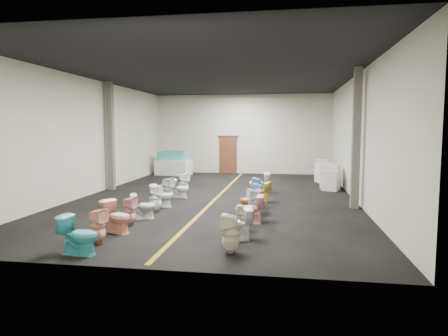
{
  "coord_description": "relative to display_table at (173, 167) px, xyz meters",
  "views": [
    {
      "loc": [
        2.59,
        -14.78,
        2.57
      ],
      "look_at": [
        0.06,
        1.0,
        0.99
      ],
      "focal_mm": 32.0,
      "sensor_mm": 36.0,
      "label": 1
    }
  ],
  "objects": [
    {
      "name": "toilet_left_0",
      "position": [
        2.08,
        -13.93,
        -0.01
      ],
      "size": [
        0.82,
        0.5,
        0.82
      ],
      "primitive_type": "imported",
      "rotation": [
        0.0,
        0.0,
        1.51
      ],
      "color": "#39ACB0",
      "rests_on": "floor"
    },
    {
      "name": "toilet_left_7",
      "position": [
        2.1,
        -7.94,
        0.01
      ],
      "size": [
        0.47,
        0.47,
        0.86
      ],
      "primitive_type": "imported",
      "rotation": [
        0.0,
        0.0,
        1.35
      ],
      "color": "silver",
      "rests_on": "floor"
    },
    {
      "name": "appliance_crate_a",
      "position": [
        8.07,
        -4.36,
        -0.02
      ],
      "size": [
        0.83,
        0.83,
        0.81
      ],
      "primitive_type": "cube",
      "rotation": [
        0.0,
        0.0,
        -0.42
      ],
      "color": "beige",
      "rests_on": "floor"
    },
    {
      "name": "toilet_left_2",
      "position": [
        2.11,
        -12.17,
        -0.02
      ],
      "size": [
        0.9,
        0.72,
        0.81
      ],
      "primitive_type": "imported",
      "rotation": [
        0.0,
        0.0,
        1.18
      ],
      "color": "#F1A487",
      "rests_on": "floor"
    },
    {
      "name": "toilet_right_3",
      "position": [
        5.26,
        -10.69,
        -0.03
      ],
      "size": [
        0.8,
        0.49,
        0.79
      ],
      "primitive_type": "imported",
      "rotation": [
        0.0,
        0.0,
        -1.51
      ],
      "color": "#F5ADB0",
      "rests_on": "floor"
    },
    {
      "name": "toilet_left_6",
      "position": [
        2.19,
        -8.85,
        -0.05
      ],
      "size": [
        0.77,
        0.48,
        0.75
      ],
      "primitive_type": "imported",
      "rotation": [
        0.0,
        0.0,
        1.66
      ],
      "color": "silver",
      "rests_on": "floor"
    },
    {
      "name": "toilet_left_4",
      "position": [
        2.2,
        -10.58,
        -0.06
      ],
      "size": [
        0.8,
        0.61,
        0.72
      ],
      "primitive_type": "imported",
      "rotation": [
        0.0,
        0.0,
        1.89
      ],
      "color": "silver",
      "rests_on": "floor"
    },
    {
      "name": "appliance_crate_b",
      "position": [
        8.07,
        -3.63,
        0.09
      ],
      "size": [
        0.86,
        0.86,
        1.02
      ],
      "primitive_type": "cube",
      "rotation": [
        0.0,
        0.0,
        -0.17
      ],
      "color": "beige",
      "rests_on": "floor"
    },
    {
      "name": "toilet_left_3",
      "position": [
        2.13,
        -11.43,
        -0.03
      ],
      "size": [
        0.4,
        0.4,
        0.77
      ],
      "primitive_type": "imported",
      "rotation": [
        0.0,
        0.0,
        1.42
      ],
      "color": "#E0A0A7",
      "rests_on": "floor"
    },
    {
      "name": "toilet_right_0",
      "position": [
        5.13,
        -13.37,
        -0.0
      ],
      "size": [
        0.4,
        0.39,
        0.84
      ],
      "primitive_type": "imported",
      "rotation": [
        0.0,
        0.0,
        -1.54
      ],
      "color": "beige",
      "rests_on": "floor"
    },
    {
      "name": "bathtub",
      "position": [
        -0.0,
        0.0,
        0.65
      ],
      "size": [
        1.86,
        0.7,
        0.55
      ],
      "rotation": [
        0.0,
        0.0,
        -0.04
      ],
      "color": "teal",
      "rests_on": "display_table"
    },
    {
      "name": "toilet_left_8",
      "position": [
        2.31,
        -7.04,
        -0.08
      ],
      "size": [
        0.72,
        0.47,
        0.69
      ],
      "primitive_type": "imported",
      "rotation": [
        0.0,
        0.0,
        1.43
      ],
      "color": "white",
      "rests_on": "floor"
    },
    {
      "name": "toilet_right_7",
      "position": [
        5.33,
        -7.29,
        -0.07
      ],
      "size": [
        0.77,
        0.57,
        0.7
      ],
      "primitive_type": "imported",
      "rotation": [
        0.0,
        0.0,
        -1.86
      ],
      "color": "yellow",
      "rests_on": "floor"
    },
    {
      "name": "door_frame",
      "position": [
        2.87,
        1.4,
        1.7
      ],
      "size": [
        1.15,
        0.08,
        0.1
      ],
      "primitive_type": "cube",
      "color": "#331C11",
      "rests_on": "back_door"
    },
    {
      "name": "column_right",
      "position": [
        8.42,
        -8.05,
        1.83
      ],
      "size": [
        0.25,
        0.25,
        4.5
      ],
      "primitive_type": "cube",
      "color": "#59544C",
      "rests_on": "floor"
    },
    {
      "name": "toilet_right_9",
      "position": [
        5.16,
        -5.58,
        -0.01
      ],
      "size": [
        0.9,
        0.66,
        0.83
      ],
      "primitive_type": "imported",
      "rotation": [
        0.0,
        0.0,
        -1.3
      ],
      "color": "white",
      "rests_on": "floor"
    },
    {
      "name": "toilet_right_1",
      "position": [
        5.11,
        -12.38,
        -0.04
      ],
      "size": [
        0.82,
        0.59,
        0.76
      ],
      "primitive_type": "imported",
      "rotation": [
        0.0,
        0.0,
        -1.32
      ],
      "color": "white",
      "rests_on": "floor"
    },
    {
      "name": "wall_right",
      "position": [
        8.67,
        -6.55,
        1.83
      ],
      "size": [
        0.0,
        16.0,
        16.0
      ],
      "primitive_type": "plane",
      "rotation": [
        1.57,
        0.0,
        -1.57
      ],
      "color": "beige",
      "rests_on": "ground"
    },
    {
      "name": "toilet_right_6",
      "position": [
        5.32,
        -8.17,
        -0.04
      ],
      "size": [
        0.42,
        0.42,
        0.76
      ],
      "primitive_type": "imported",
      "rotation": [
        0.0,
        0.0,
        -1.82
      ],
      "color": "#70AAD7",
      "rests_on": "floor"
    },
    {
      "name": "appliance_crate_d",
      "position": [
        8.07,
        -0.26,
        0.07
      ],
      "size": [
        0.87,
        0.87,
        0.99
      ],
      "primitive_type": "cube",
      "rotation": [
        0.0,
        0.0,
        -0.32
      ],
      "color": "silver",
      "rests_on": "floor"
    },
    {
      "name": "toilet_left_5",
      "position": [
        2.24,
        -9.65,
        0.0
      ],
      "size": [
        0.4,
        0.39,
        0.85
      ],
      "primitive_type": "imported",
      "rotation": [
        0.0,
        0.0,
        1.6
      ],
      "color": "white",
      "rests_on": "floor"
    },
    {
      "name": "toilet_right_8",
      "position": [
        5.15,
        -6.41,
        -0.05
      ],
      "size": [
        0.42,
        0.41,
        0.74
      ],
      "primitive_type": "imported",
      "rotation": [
        0.0,
        0.0,
        -1.83
      ],
      "color": "#6CA3D0",
      "rests_on": "floor"
    },
    {
      "name": "wall_front",
      "position": [
        3.67,
        -14.55,
        1.83
      ],
      "size": [
        10.0,
        0.0,
        10.0
      ],
      "primitive_type": "plane",
      "rotation": [
        -1.57,
        0.0,
        0.0
      ],
      "color": "beige",
      "rests_on": "ground"
    },
    {
      "name": "display_table",
      "position": [
        0.0,
        0.0,
        0.0
      ],
      "size": [
        2.04,
        1.28,
        0.84
      ],
      "primitive_type": "cube",
      "rotation": [
        0.0,
        0.0,
        -0.18
      ],
      "color": "white",
      "rests_on": "floor"
    },
    {
      "name": "toilet_left_1",
      "position": [
        2.09,
        -13.17,
        -0.02
      ],
      "size": [
        0.45,
        0.44,
        0.8
      ],
      "primitive_type": "imported",
      "rotation": [
        0.0,
        0.0,
        1.31
      ],
      "color": "#F0AA8B",
      "rests_on": "floor"
    },
    {
      "name": "ceiling",
      "position": [
        3.67,
        -6.55,
        4.08
      ],
      "size": [
        16.0,
        16.0,
        0.0
      ],
      "primitive_type": "plane",
      "rotation": [
        3.14,
        0.0,
        0.0
      ],
      "color": "black",
      "rests_on": "ground"
    },
    {
      "name": "floor",
      "position": [
        3.67,
        -6.55,
        -0.42
      ],
      "size": [
        16.0,
        16.0,
        0.0
      ],
      "primitive_type": "plane",
      "color": "black",
      "rests_on": "ground"
    },
    {
      "name": "back_door",
      "position": [
        2.87,
        1.39,
        0.63
      ],
      "size": [
        1.0,
        0.1,
        2.1
      ],
      "primitive_type": "cube",
      "color": "#562D19",
      "rests_on": "floor"
    },
    {
      "name": "aisle_stripe",
      "position": [
        3.67,
        -6.55,
        -0.42
      ],
      "size": [
        0.12,
        15.6,
        0.01
      ],
      "primitive_type": "cube",
      "color": "olive",
      "rests_on": "floor"
    },
    {
      "name": "wall_left",
      "position": [
        -1.33,
        -6.55,
        1.83
      ],
      "size": [
        0.0,
        16.0,
        16.0
      ],
      "primitive_type": "plane",
      "rotation": [
        1.57,
        0.0,
        1.57
      ],
      "color": "beige",
      "rests_on": "ground"
    },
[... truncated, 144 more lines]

